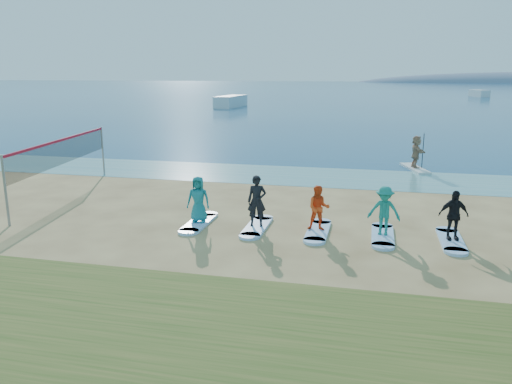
% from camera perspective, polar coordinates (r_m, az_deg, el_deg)
% --- Properties ---
extents(ground, '(600.00, 600.00, 0.00)m').
position_cam_1_polar(ground, '(15.81, 2.08, -5.73)').
color(ground, tan).
rests_on(ground, ground).
extents(shallow_water, '(600.00, 600.00, 0.00)m').
position_cam_1_polar(shallow_water, '(25.84, 6.59, 1.79)').
color(shallow_water, teal).
rests_on(shallow_water, ground).
extents(ocean, '(600.00, 600.00, 0.00)m').
position_cam_1_polar(ocean, '(174.75, 12.50, 11.44)').
color(ocean, navy).
rests_on(ocean, ground).
extents(volleyball_net, '(1.50, 8.98, 2.50)m').
position_cam_1_polar(volleyball_net, '(22.90, -21.23, 4.29)').
color(volleyball_net, gray).
rests_on(volleyball_net, ground).
extents(paddleboard, '(1.51, 3.08, 0.12)m').
position_cam_1_polar(paddleboard, '(28.91, 17.70, 2.59)').
color(paddleboard, silver).
rests_on(paddleboard, ground).
extents(paddleboarder, '(0.88, 1.70, 1.75)m').
position_cam_1_polar(paddleboarder, '(28.76, 17.83, 4.42)').
color(paddleboarder, tan).
rests_on(paddleboarder, paddleboard).
extents(boat_offshore_a, '(3.08, 9.11, 1.74)m').
position_cam_1_polar(boat_offshore_a, '(79.17, -2.88, 9.68)').
color(boat_offshore_a, silver).
rests_on(boat_offshore_a, ground).
extents(boat_offshore_b, '(3.73, 6.16, 1.53)m').
position_cam_1_polar(boat_offshore_b, '(123.35, 24.11, 9.89)').
color(boat_offshore_b, silver).
rests_on(boat_offshore_b, ground).
extents(surfboard_0, '(0.70, 2.20, 0.09)m').
position_cam_1_polar(surfboard_0, '(17.74, -6.53, -3.51)').
color(surfboard_0, '#A4CEFF').
rests_on(surfboard_0, ground).
extents(student_0, '(0.84, 0.59, 1.62)m').
position_cam_1_polar(student_0, '(17.51, -6.61, -0.83)').
color(student_0, '#1A7981').
rests_on(student_0, surfboard_0).
extents(surfboard_1, '(0.70, 2.20, 0.09)m').
position_cam_1_polar(surfboard_1, '(17.16, 0.10, -4.00)').
color(surfboard_1, '#A4CEFF').
rests_on(surfboard_1, ground).
extents(student_1, '(0.70, 0.52, 1.75)m').
position_cam_1_polar(student_1, '(16.91, 0.10, -1.03)').
color(student_1, black).
rests_on(student_1, surfboard_1).
extents(surfboard_2, '(0.70, 2.20, 0.09)m').
position_cam_1_polar(surfboard_2, '(16.84, 7.09, -4.45)').
color(surfboard_2, '#A4CEFF').
rests_on(surfboard_2, ground).
extents(student_2, '(0.79, 0.65, 1.51)m').
position_cam_1_polar(student_2, '(16.61, 7.17, -1.83)').
color(student_2, '#EE4819').
rests_on(student_2, surfboard_2).
extents(surfboard_3, '(0.70, 2.20, 0.09)m').
position_cam_1_polar(surfboard_3, '(16.77, 14.27, -4.85)').
color(surfboard_3, '#A4CEFF').
rests_on(surfboard_3, ground).
extents(student_3, '(1.11, 0.74, 1.60)m').
position_cam_1_polar(student_3, '(16.53, 14.43, -2.08)').
color(student_3, '#1A8073').
rests_on(student_3, surfboard_3).
extents(surfboard_4, '(0.70, 2.20, 0.09)m').
position_cam_1_polar(surfboard_4, '(16.96, 21.39, -5.18)').
color(surfboard_4, '#A4CEFF').
rests_on(surfboard_4, ground).
extents(student_4, '(0.98, 0.55, 1.58)m').
position_cam_1_polar(student_4, '(16.73, 21.64, -2.47)').
color(student_4, black).
rests_on(student_4, surfboard_4).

